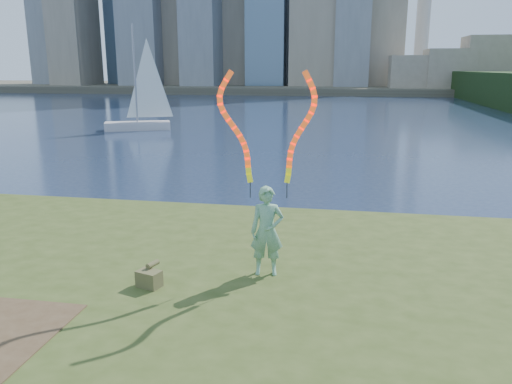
# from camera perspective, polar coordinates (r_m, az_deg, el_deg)

# --- Properties ---
(ground) EXTENTS (320.00, 320.00, 0.00)m
(ground) POSITION_cam_1_polar(r_m,az_deg,el_deg) (10.30, -10.74, -12.69)
(ground) COLOR #1B2944
(ground) RESTS_ON ground
(grassy_knoll) EXTENTS (20.00, 18.00, 0.80)m
(grassy_knoll) POSITION_cam_1_polar(r_m,az_deg,el_deg) (8.32, -16.69, -17.37)
(grassy_knoll) COLOR #364518
(grassy_knoll) RESTS_ON ground
(far_shore) EXTENTS (320.00, 40.00, 1.20)m
(far_shore) POSITION_cam_1_polar(r_m,az_deg,el_deg) (103.69, 8.44, 11.71)
(far_shore) COLOR #464233
(far_shore) RESTS_ON ground
(woman_with_ribbons) EXTENTS (2.06, 0.51, 4.07)m
(woman_with_ribbons) POSITION_cam_1_polar(r_m,az_deg,el_deg) (9.14, 1.33, -1.13)
(woman_with_ribbons) COLOR #157037
(woman_with_ribbons) RESTS_ON grassy_knoll
(canvas_bag) EXTENTS (0.48, 0.54, 0.40)m
(canvas_bag) POSITION_cam_1_polar(r_m,az_deg,el_deg) (9.19, -12.09, -9.55)
(canvas_bag) COLOR brown
(canvas_bag) RESTS_ON grassy_knoll
(sailboat) EXTENTS (5.00, 3.26, 7.69)m
(sailboat) POSITION_cam_1_polar(r_m,az_deg,el_deg) (38.82, -13.06, 8.87)
(sailboat) COLOR beige
(sailboat) RESTS_ON ground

